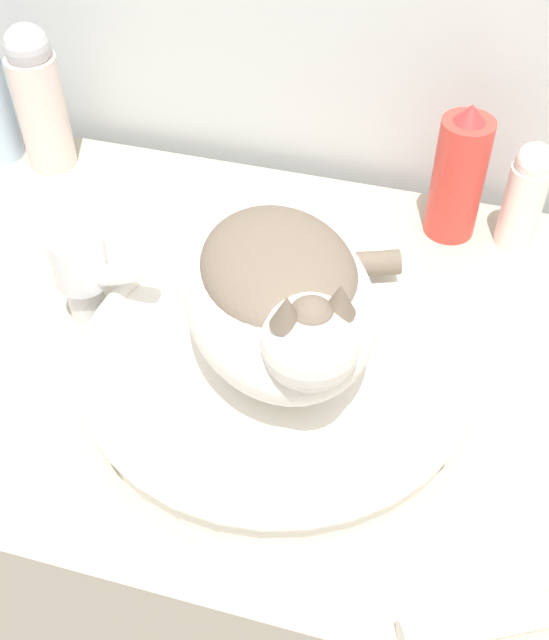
{
  "coord_description": "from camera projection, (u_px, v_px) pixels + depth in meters",
  "views": [
    {
      "loc": [
        0.11,
        -0.27,
        1.47
      ],
      "look_at": [
        -0.03,
        0.24,
        0.92
      ],
      "focal_mm": 45.0,
      "sensor_mm": 36.0,
      "label": 1
    }
  ],
  "objects": [
    {
      "name": "sink_basin",
      "position": [
        278.0,
        362.0,
        0.83
      ],
      "size": [
        0.41,
        0.41,
        0.05
      ],
      "color": "white",
      "rests_on": "vanity_counter"
    },
    {
      "name": "cat",
      "position": [
        282.0,
        296.0,
        0.75
      ],
      "size": [
        0.28,
        0.31,
        0.17
      ],
      "rotation": [
        0.0,
        0.0,
        5.26
      ],
      "color": "silver",
      "rests_on": "sink_basin"
    },
    {
      "name": "lotion_bottle_white",
      "position": [
        39.0,
        98.0,
        1.06
      ],
      "size": [
        0.07,
        0.07,
        0.2
      ],
      "color": "silver",
      "rests_on": "vanity_counter"
    },
    {
      "name": "faucet",
      "position": [
        86.0,
        271.0,
        0.87
      ],
      "size": [
        0.13,
        0.06,
        0.11
      ],
      "rotation": [
        0.0,
        0.0,
        -0.17
      ],
      "color": "silver",
      "rests_on": "vanity_counter"
    },
    {
      "name": "spray_bottle_trigger",
      "position": [
        459.0,
        176.0,
        0.97
      ],
      "size": [
        0.06,
        0.06,
        0.18
      ],
      "color": "#DB3D33",
      "rests_on": "vanity_counter"
    },
    {
      "name": "cream_tube",
      "position": [
        499.0,
        620.0,
        0.65
      ],
      "size": [
        0.16,
        0.1,
        0.03
      ],
      "rotation": [
        0.0,
        0.0,
        0.47
      ],
      "color": "silver",
      "rests_on": "vanity_counter"
    },
    {
      "name": "deodorant_stick",
      "position": [
        525.0,
        195.0,
        0.96
      ],
      "size": [
        0.05,
        0.05,
        0.14
      ],
      "color": "white",
      "rests_on": "vanity_counter"
    },
    {
      "name": "vanity_counter",
      "position": [
        309.0,
        535.0,
        1.17
      ],
      "size": [
        1.25,
        0.62,
        0.81
      ],
      "color": "#B2A893",
      "rests_on": "ground_plane"
    }
  ]
}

